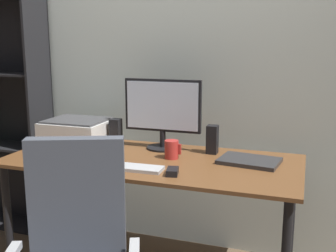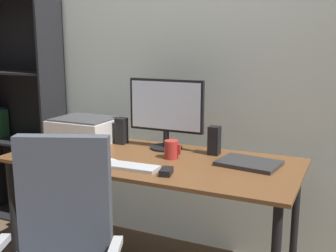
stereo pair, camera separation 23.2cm
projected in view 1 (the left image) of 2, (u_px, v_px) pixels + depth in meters
The scene contains 12 objects.
back_wall at pixel (181, 56), 2.73m from camera, with size 6.40×0.10×2.60m, color beige.
desk at pixel (152, 172), 2.36m from camera, with size 1.66×0.75×0.74m.
monitor at pixel (163, 110), 2.51m from camera, with size 0.49×0.20×0.43m.
keyboard at pixel (135, 168), 2.14m from camera, with size 0.29×0.11×0.02m, color #B7BABC.
mouse at pixel (172, 172), 2.06m from camera, with size 0.06×0.10×0.03m, color black.
coffee_mug at pixel (172, 149), 2.34m from camera, with size 0.10×0.08×0.11m.
laptop at pixel (249, 161), 2.26m from camera, with size 0.32×0.23×0.02m, color #2D2D30.
speaker_left at pixel (116, 132), 2.64m from camera, with size 0.06×0.07×0.17m, color black.
speaker_right at pixel (212, 139), 2.44m from camera, with size 0.06×0.07×0.17m, color black.
printer at pixel (77, 132), 2.67m from camera, with size 0.40×0.34×0.16m.
paper_sheet at pixel (97, 168), 2.17m from camera, with size 0.21×0.30×0.00m, color white.
bookshelf at pixel (3, 111), 3.09m from camera, with size 0.71×0.28×1.80m.
Camera 1 is at (0.82, -2.10, 1.39)m, focal length 43.90 mm.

